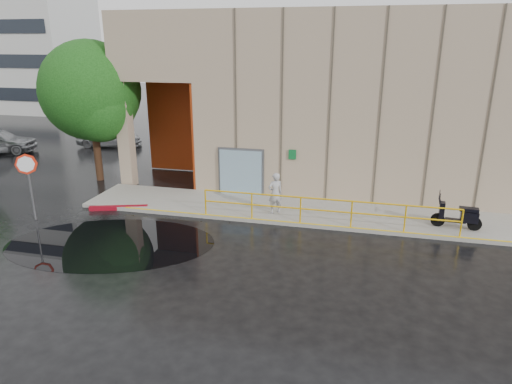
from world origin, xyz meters
TOP-DOWN VIEW (x-y plane):
  - ground at (0.00, 0.00)m, footprint 120.00×120.00m
  - sidewalk at (4.00, 4.50)m, footprint 20.00×3.00m
  - building at (5.10, 10.98)m, footprint 20.00×10.17m
  - guardrail at (4.25, 3.15)m, footprint 9.56×0.06m
  - distant_building at (-28.00, 27.98)m, footprint 12.00×8.08m
  - person at (2.17, 3.92)m, footprint 0.73×0.68m
  - scooter at (8.99, 3.90)m, footprint 1.78×0.72m
  - stop_sign at (-6.98, 1.30)m, footprint 0.70×0.47m
  - red_curb at (-4.35, 3.10)m, footprint 2.34×0.91m
  - puddle at (-2.91, 0.01)m, footprint 8.05×5.94m
  - car_c at (-11.20, 14.04)m, footprint 4.50×2.53m
  - tree_near at (-7.36, 6.77)m, footprint 4.77×4.77m

SIDE VIEW (x-z plane):
  - ground at x=0.00m, z-range 0.00..0.00m
  - puddle at x=-2.91m, z-range 0.00..0.01m
  - sidewalk at x=4.00m, z-range 0.00..0.15m
  - red_curb at x=-4.35m, z-range 0.00..0.18m
  - car_c at x=-11.20m, z-range 0.00..1.23m
  - guardrail at x=4.25m, z-range 0.16..1.19m
  - scooter at x=8.99m, z-range 0.25..1.61m
  - person at x=2.17m, z-range 0.15..1.82m
  - stop_sign at x=-6.98m, z-range 0.60..3.29m
  - building at x=5.10m, z-range 0.21..8.21m
  - tree_near at x=-7.36m, z-range 0.85..7.71m
  - distant_building at x=-28.00m, z-range 0.00..15.00m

